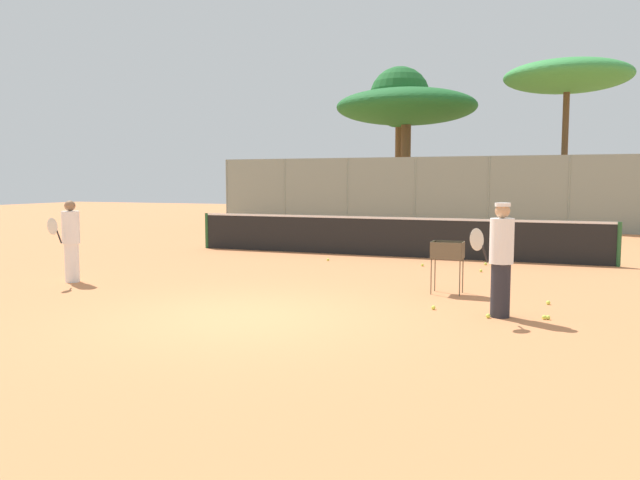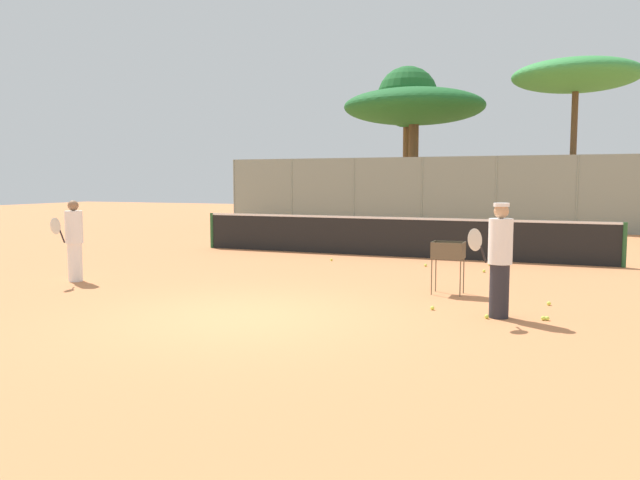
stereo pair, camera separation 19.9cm
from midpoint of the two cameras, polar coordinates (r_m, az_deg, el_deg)
The scene contains 18 objects.
ground_plane at distance 9.51m, azimuth -6.41°, elevation -7.01°, with size 80.00×80.00×0.00m, color #D37F4C.
tennis_net at distance 16.96m, azimuth 6.93°, elevation 0.38°, with size 11.45×0.10×1.07m.
back_fence at distance 26.75m, azimuth 12.72°, elevation 4.20°, with size 21.53×0.08×3.06m.
tree_0 at distance 33.43m, azimuth 8.18°, elevation 12.63°, with size 3.13×3.13×7.93m.
tree_1 at distance 32.47m, azimuth 8.77°, elevation 11.86°, with size 7.08×7.08×6.64m.
tree_2 at distance 30.06m, azimuth 22.55°, elevation 13.62°, with size 5.41×5.41×7.25m.
player_white_outfit at distance 13.54m, azimuth -21.18°, elevation 0.01°, with size 0.34×0.90×1.65m.
player_red_cap at distance 9.66m, azimuth 16.67°, elevation -1.64°, with size 0.61×0.79×1.72m.
ball_cart at distance 11.48m, azimuth 12.10°, elevation -1.31°, with size 0.56×0.41×0.95m.
tennis_ball_0 at distance 15.65m, azimuth 15.58°, elevation -2.14°, with size 0.07×0.07×0.07m, color #D1E54C.
tennis_ball_1 at distance 9.68m, azimuth 15.57°, elevation -6.76°, with size 0.07×0.07×0.07m, color #D1E54C.
tennis_ball_2 at distance 15.95m, azimuth 1.41°, elevation -1.81°, with size 0.07×0.07×0.07m, color #D1E54C.
tennis_ball_3 at distance 14.44m, azimuth 15.15°, elevation -2.75°, with size 0.07×0.07×0.07m, color #D1E54C.
tennis_ball_4 at distance 9.83m, azimuth 20.61°, elevation -6.72°, with size 0.07×0.07×0.07m, color #D1E54C.
tennis_ball_5 at distance 10.12m, azimuth 10.80°, elevation -6.13°, with size 0.07×0.07×0.07m, color #D1E54C.
tennis_ball_6 at distance 11.00m, azimuth 20.69°, elevation -5.45°, with size 0.07×0.07×0.07m, color #D1E54C.
tennis_ball_7 at distance 9.82m, azimuth 20.29°, elevation -6.72°, with size 0.07×0.07×0.07m, color #D1E54C.
tennis_ball_8 at distance 15.13m, azimuth 10.01°, elevation -2.28°, with size 0.07×0.07×0.07m, color #D1E54C.
Camera 2 is at (4.57, -8.10, 2.05)m, focal length 35.00 mm.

